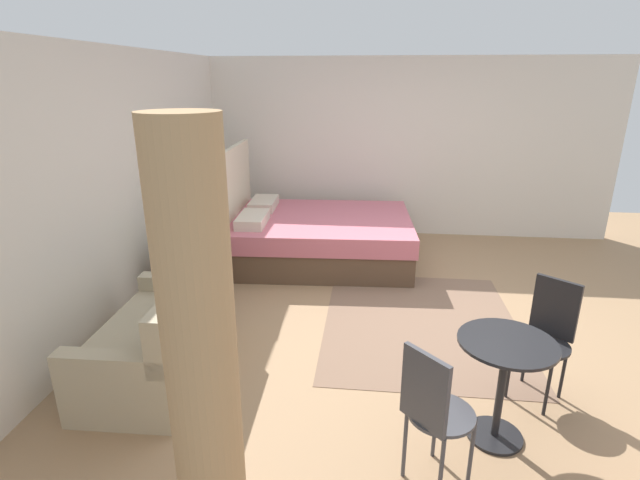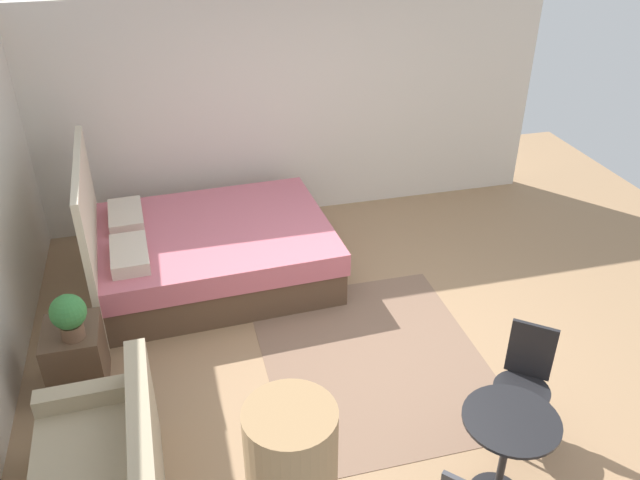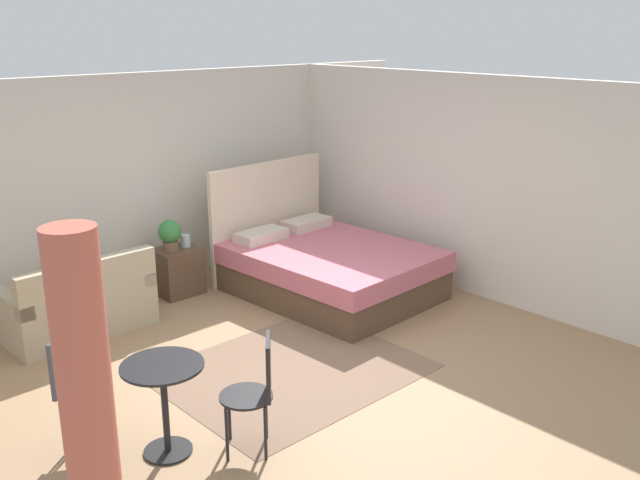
{
  "view_description": "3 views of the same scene",
  "coord_description": "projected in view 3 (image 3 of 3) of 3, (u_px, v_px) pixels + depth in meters",
  "views": [
    {
      "loc": [
        -4.22,
        0.49,
        2.23
      ],
      "look_at": [
        0.24,
        0.98,
        0.7
      ],
      "focal_mm": 26.86,
      "sensor_mm": 36.0,
      "label": 1
    },
    {
      "loc": [
        -3.96,
        1.45,
        3.6
      ],
      "look_at": [
        0.65,
        0.26,
        0.79
      ],
      "focal_mm": 35.9,
      "sensor_mm": 36.0,
      "label": 2
    },
    {
      "loc": [
        -3.81,
        -4.41,
        3.01
      ],
      "look_at": [
        0.71,
        0.44,
        0.97
      ],
      "focal_mm": 39.46,
      "sensor_mm": 36.0,
      "label": 3
    }
  ],
  "objects": [
    {
      "name": "bed",
      "position": [
        327.0,
        266.0,
        8.17
      ],
      "size": [
        1.85,
        2.32,
        1.41
      ],
      "color": "brown",
      "rests_on": "ground"
    },
    {
      "name": "nightstand",
      "position": [
        178.0,
        271.0,
        8.15
      ],
      "size": [
        0.5,
        0.42,
        0.55
      ],
      "color": "brown",
      "rests_on": "ground"
    },
    {
      "name": "wall_right",
      "position": [
        482.0,
        188.0,
        7.9
      ],
      "size": [
        0.12,
        5.76,
        2.5
      ],
      "primitive_type": "cube",
      "color": "silver",
      "rests_on": "ground"
    },
    {
      "name": "cafe_chair_near_couch",
      "position": [
        257.0,
        385.0,
        5.05
      ],
      "size": [
        0.55,
        0.55,
        0.89
      ],
      "color": "black",
      "rests_on": "ground"
    },
    {
      "name": "vase",
      "position": [
        186.0,
        241.0,
        8.12
      ],
      "size": [
        0.11,
        0.11,
        0.14
      ],
      "color": "silver",
      "rests_on": "nightstand"
    },
    {
      "name": "area_rug",
      "position": [
        291.0,
        370.0,
        6.39
      ],
      "size": [
        2.2,
        1.8,
        0.01
      ],
      "primitive_type": "cube",
      "color": "#7F604C",
      "rests_on": "ground"
    },
    {
      "name": "couch",
      "position": [
        79.0,
        306.0,
        7.1
      ],
      "size": [
        1.43,
        0.81,
        0.83
      ],
      "color": "tan",
      "rests_on": "ground"
    },
    {
      "name": "curtain_left",
      "position": [
        90.0,
        428.0,
        3.54
      ],
      "size": [
        0.27,
        0.27,
        2.12
      ],
      "color": "#C15B47",
      "rests_on": "ground"
    },
    {
      "name": "ground_plane",
      "position": [
        296.0,
        368.0,
        6.45
      ],
      "size": [
        8.58,
        8.76,
        0.02
      ],
      "primitive_type": "cube",
      "color": "#9E7A56"
    },
    {
      "name": "wall_back",
      "position": [
        131.0,
        184.0,
        8.09
      ],
      "size": [
        8.58,
        0.12,
        2.5
      ],
      "primitive_type": "cube",
      "color": "silver",
      "rests_on": "ground"
    },
    {
      "name": "balcony_table",
      "position": [
        164.0,
        392.0,
        5.03
      ],
      "size": [
        0.6,
        0.6,
        0.71
      ],
      "color": "black",
      "rests_on": "ground"
    },
    {
      "name": "cafe_chair_near_window",
      "position": [
        73.0,
        383.0,
        5.06
      ],
      "size": [
        0.53,
        0.53,
        0.9
      ],
      "color": "#3F3F44",
      "rests_on": "ground"
    },
    {
      "name": "potted_plant",
      "position": [
        170.0,
        234.0,
        7.91
      ],
      "size": [
        0.26,
        0.26,
        0.37
      ],
      "color": "brown",
      "rests_on": "nightstand"
    }
  ]
}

